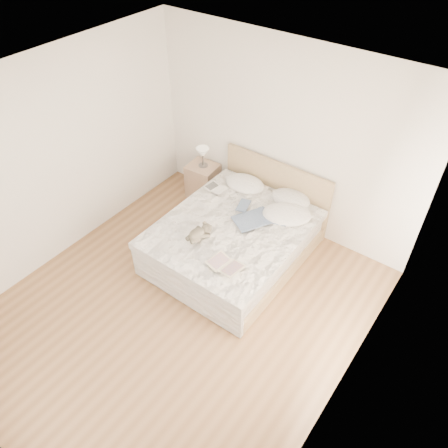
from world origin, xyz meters
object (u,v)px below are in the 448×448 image
Objects in this scene: bed at (236,239)px; childrens_book at (225,265)px; table_lamp at (203,153)px; photo_book at (216,189)px; nightstand at (203,181)px; teddy_bear at (197,237)px.

bed is 5.28× the size of childrens_book.
bed is at bearing -34.10° from table_lamp.
childrens_book is at bearing -40.75° from photo_book.
bed reaches higher than photo_book.
nightstand is 2.23m from childrens_book.
table_lamp is 2.21m from childrens_book.
nightstand is 1.38× the size of childrens_book.
childrens_book is (1.58, -1.54, 0.35)m from nightstand.
bed is 7.21× the size of photo_book.
table_lamp is 1.06× the size of photo_book.
table_lamp is at bearing 151.03° from photo_book.
teddy_bear is at bearing -53.37° from nightstand.
teddy_bear is at bearing -108.73° from bed.
childrens_book is at bearing -63.77° from bed.
table_lamp is 1.73m from teddy_bear.
bed reaches higher than teddy_bear.
table_lamp is 1.03× the size of teddy_bear.
bed is at bearing 123.95° from childrens_book.
childrens_book is (1.57, -1.55, -0.16)m from table_lamp.
teddy_bear reaches higher than childrens_book.
table_lamp is at bearing 61.04° from nightstand.
teddy_bear is (1.02, -1.38, 0.37)m from nightstand.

